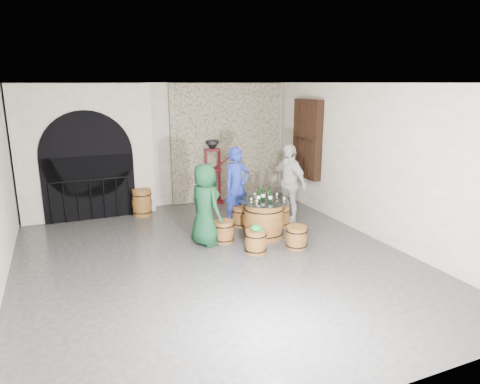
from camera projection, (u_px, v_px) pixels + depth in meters
name	position (u px, v px, depth m)	size (l,w,h in m)	color
ground	(215.00, 260.00, 7.95)	(8.00, 8.00, 0.00)	#2C2C2F
wall_back	(162.00, 146.00, 11.12)	(8.00, 8.00, 0.00)	beige
wall_front	(358.00, 260.00, 3.99)	(8.00, 8.00, 0.00)	beige
wall_right	(373.00, 162.00, 8.88)	(8.00, 8.00, 0.00)	beige
ceiling	(213.00, 83.00, 7.16)	(8.00, 8.00, 0.00)	beige
stone_facing_panel	(228.00, 143.00, 11.75)	(3.20, 0.12, 3.18)	tan
arched_opening	(86.00, 153.00, 10.17)	(3.10, 0.60, 3.19)	beige
shuttered_window	(307.00, 139.00, 10.93)	(0.23, 1.10, 2.00)	black
barrel_table	(264.00, 219.00, 9.04)	(1.05, 1.05, 0.81)	brown
barrel_stool_left	(224.00, 231.00, 8.81)	(0.43, 0.43, 0.46)	brown
barrel_stool_far	(241.00, 216.00, 9.80)	(0.43, 0.43, 0.46)	brown
barrel_stool_right	(281.00, 216.00, 9.82)	(0.43, 0.43, 0.46)	brown
barrel_stool_near_right	(296.00, 237.00, 8.48)	(0.43, 0.43, 0.46)	brown
barrel_stool_near_left	(256.00, 242.00, 8.25)	(0.43, 0.43, 0.46)	brown
green_cap	(256.00, 228.00, 8.18)	(0.25, 0.21, 0.11)	#0D953E
person_green	(205.00, 205.00, 8.54)	(0.82, 0.53, 1.67)	#103B22
person_blue	(237.00, 186.00, 9.78)	(0.66, 0.43, 1.80)	#1B2D99
person_white	(289.00, 183.00, 9.99)	(1.08, 0.45, 1.84)	beige
wine_bottle_left	(258.00, 196.00, 8.83)	(0.08, 0.08, 0.32)	black
wine_bottle_center	(270.00, 196.00, 8.81)	(0.08, 0.08, 0.32)	black
wine_bottle_right	(263.00, 194.00, 8.96)	(0.08, 0.08, 0.32)	black
tasting_glass_a	(257.00, 202.00, 8.65)	(0.05, 0.05, 0.10)	#CA6B27
tasting_glass_b	(277.00, 195.00, 9.17)	(0.05, 0.05, 0.10)	#CA6B27
tasting_glass_c	(255.00, 195.00, 9.18)	(0.05, 0.05, 0.10)	#CA6B27
tasting_glass_d	(269.00, 194.00, 9.28)	(0.05, 0.05, 0.10)	#CA6B27
tasting_glass_e	(284.00, 200.00, 8.84)	(0.05, 0.05, 0.10)	#CA6B27
tasting_glass_f	(251.00, 200.00, 8.80)	(0.05, 0.05, 0.10)	#CA6B27
side_barrel	(142.00, 202.00, 10.56)	(0.50, 0.50, 0.66)	brown
corking_press	(213.00, 167.00, 11.49)	(0.71, 0.44, 1.71)	#520D16
control_box	(237.00, 151.00, 11.83)	(0.18, 0.10, 0.22)	silver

